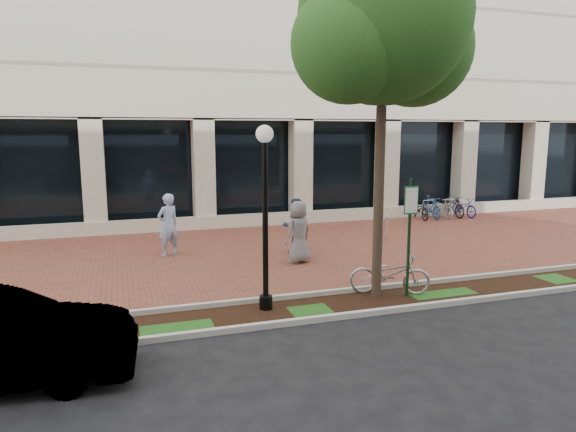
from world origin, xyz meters
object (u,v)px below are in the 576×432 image
object	(u,v)px
bollard	(387,228)
parking_sign	(410,223)
pedestrian_left	(168,225)
street_tree	(385,29)
pedestrian_mid	(295,226)
lamppost	(265,207)
bike_rack_cluster	(442,207)
locked_bicycle	(390,274)
pedestrian_right	(299,232)

from	to	relation	value
bollard	parking_sign	bearing A→B (deg)	-114.67
pedestrian_left	bollard	bearing A→B (deg)	151.79
street_tree	pedestrian_mid	bearing A→B (deg)	94.78
pedestrian_mid	parking_sign	bearing A→B (deg)	92.20
lamppost	bike_rack_cluster	distance (m)	13.85
locked_bicycle	pedestrian_left	world-z (taller)	pedestrian_left
pedestrian_left	pedestrian_right	bearing A→B (deg)	122.19
lamppost	street_tree	world-z (taller)	street_tree
parking_sign	lamppost	bearing A→B (deg)	177.77
lamppost	pedestrian_left	xyz separation A→B (m)	(-1.49, 5.55, -1.24)
locked_bicycle	bollard	xyz separation A→B (m)	(2.86, 5.29, -0.03)
pedestrian_mid	pedestrian_right	size ratio (longest dim) A/B	0.95
bollard	pedestrian_mid	bearing A→B (deg)	-168.82
pedestrian_left	locked_bicycle	bearing A→B (deg)	102.53
lamppost	bike_rack_cluster	bearing A→B (deg)	40.13
parking_sign	pedestrian_right	distance (m)	4.01
parking_sign	pedestrian_mid	world-z (taller)	parking_sign
lamppost	pedestrian_left	size ratio (longest dim) A/B	2.04
bike_rack_cluster	locked_bicycle	bearing A→B (deg)	-129.73
pedestrian_mid	bike_rack_cluster	bearing A→B (deg)	-162.80
lamppost	bike_rack_cluster	world-z (taller)	lamppost
street_tree	bollard	world-z (taller)	street_tree
pedestrian_left	pedestrian_mid	size ratio (longest dim) A/B	1.11
locked_bicycle	bollard	distance (m)	6.02
pedestrian_left	pedestrian_right	xyz separation A→B (m)	(3.46, -2.07, -0.05)
lamppost	pedestrian_mid	world-z (taller)	lamppost
street_tree	pedestrian_right	bearing A→B (deg)	101.22
lamppost	pedestrian_mid	size ratio (longest dim) A/B	2.27
pedestrian_mid	bollard	size ratio (longest dim) A/B	1.91
street_tree	locked_bicycle	bearing A→B (deg)	14.02
street_tree	pedestrian_left	world-z (taller)	street_tree
pedestrian_left	pedestrian_right	distance (m)	4.03
locked_bicycle	pedestrian_right	size ratio (longest dim) A/B	1.03
street_tree	pedestrian_right	size ratio (longest dim) A/B	4.42
street_tree	bollard	bearing A→B (deg)	59.19
bollard	bike_rack_cluster	bearing A→B (deg)	36.78
pedestrian_left	pedestrian_mid	world-z (taller)	pedestrian_left
parking_sign	pedestrian_right	size ratio (longest dim) A/B	1.52
street_tree	pedestrian_left	bearing A→B (deg)	126.81
parking_sign	street_tree	distance (m)	4.21
street_tree	bike_rack_cluster	world-z (taller)	street_tree
parking_sign	pedestrian_left	distance (m)	7.53
lamppost	street_tree	size ratio (longest dim) A/B	0.49
pedestrian_mid	lamppost	bearing A→B (deg)	54.41
parking_sign	pedestrian_left	size ratio (longest dim) A/B	1.43
lamppost	pedestrian_right	xyz separation A→B (m)	(1.97, 3.48, -1.30)
bike_rack_cluster	lamppost	bearing A→B (deg)	-139.05
locked_bicycle	pedestrian_right	world-z (taller)	pedestrian_right
street_tree	bike_rack_cluster	distance (m)	13.00
parking_sign	lamppost	xyz separation A→B (m)	(-3.30, 0.21, 0.49)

